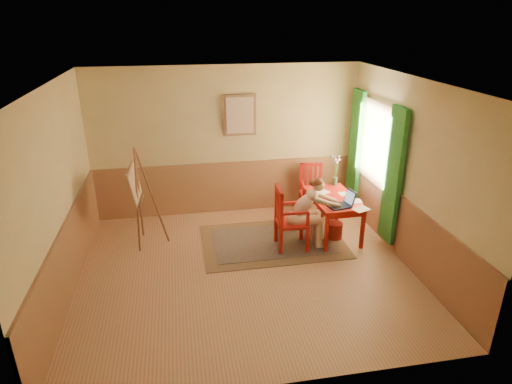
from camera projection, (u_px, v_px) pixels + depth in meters
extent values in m
cube|color=tan|center=(246.00, 271.00, 6.69)|extent=(5.00, 4.50, 0.02)
cube|color=white|center=(244.00, 82.00, 5.62)|extent=(5.00, 4.50, 0.02)
cube|color=tan|center=(227.00, 142.00, 8.21)|extent=(5.00, 0.02, 2.80)
cube|color=tan|center=(283.00, 271.00, 4.09)|extent=(5.00, 0.02, 2.80)
cube|color=tan|center=(56.00, 197.00, 5.74)|extent=(0.02, 4.50, 2.80)
cube|color=tan|center=(411.00, 174.00, 6.56)|extent=(0.02, 4.50, 2.80)
cube|color=tan|center=(228.00, 187.00, 8.52)|extent=(5.00, 0.04, 1.00)
cube|color=tan|center=(70.00, 257.00, 6.08)|extent=(0.04, 4.50, 1.00)
cube|color=tan|center=(402.00, 228.00, 6.90)|extent=(0.04, 4.50, 1.00)
cube|color=white|center=(378.00, 144.00, 7.50)|extent=(0.02, 1.00, 1.30)
cube|color=#91684C|center=(377.00, 144.00, 7.50)|extent=(0.03, 1.12, 1.42)
cube|color=green|center=(393.00, 176.00, 6.89)|extent=(0.08, 0.45, 2.20)
cube|color=green|center=(355.00, 148.00, 8.32)|extent=(0.08, 0.45, 2.20)
cube|color=#91684C|center=(240.00, 115.00, 8.01)|extent=(0.60, 0.04, 0.76)
cube|color=beige|center=(240.00, 115.00, 7.99)|extent=(0.50, 0.02, 0.66)
cube|color=#8C7251|center=(273.00, 241.00, 7.51)|extent=(2.40, 1.60, 0.01)
cube|color=black|center=(273.00, 241.00, 7.51)|extent=(2.00, 1.20, 0.01)
cube|color=red|center=(334.00, 198.00, 7.49)|extent=(0.75, 1.22, 0.04)
cube|color=red|center=(333.00, 202.00, 7.52)|extent=(0.65, 1.12, 0.10)
cube|color=red|center=(326.00, 233.00, 7.07)|extent=(0.06, 0.06, 0.68)
cube|color=red|center=(362.00, 230.00, 7.19)|extent=(0.06, 0.06, 0.68)
cube|color=red|center=(305.00, 206.00, 8.07)|extent=(0.06, 0.06, 0.68)
cube|color=red|center=(337.00, 203.00, 8.19)|extent=(0.06, 0.06, 0.68)
cube|color=red|center=(292.00, 222.00, 7.17)|extent=(0.51, 0.49, 0.05)
cube|color=red|center=(281.00, 243.00, 7.04)|extent=(0.06, 0.06, 0.44)
cube|color=red|center=(307.00, 241.00, 7.10)|extent=(0.06, 0.06, 0.44)
cube|color=red|center=(276.00, 231.00, 7.42)|extent=(0.06, 0.06, 0.44)
cube|color=red|center=(301.00, 229.00, 7.48)|extent=(0.06, 0.06, 0.44)
cube|color=red|center=(281.00, 211.00, 6.82)|extent=(0.06, 0.06, 0.59)
cube|color=red|center=(276.00, 200.00, 7.21)|extent=(0.06, 0.06, 0.59)
cube|color=red|center=(279.00, 190.00, 6.92)|extent=(0.07, 0.47, 0.06)
cube|color=red|center=(280.00, 209.00, 6.92)|extent=(0.03, 0.05, 0.48)
cube|color=red|center=(279.00, 206.00, 7.02)|extent=(0.03, 0.05, 0.48)
cube|color=red|center=(278.00, 204.00, 7.12)|extent=(0.03, 0.05, 0.48)
cube|color=red|center=(295.00, 213.00, 6.88)|extent=(0.44, 0.06, 0.04)
cube|color=red|center=(308.00, 219.00, 6.95)|extent=(0.04, 0.04, 0.24)
cube|color=red|center=(289.00, 203.00, 7.26)|extent=(0.44, 0.06, 0.04)
cube|color=red|center=(302.00, 209.00, 7.33)|extent=(0.04, 0.04, 0.24)
cube|color=red|center=(312.00, 194.00, 8.43)|extent=(0.48, 0.49, 0.04)
cube|color=red|center=(300.00, 200.00, 8.68)|extent=(0.05, 0.05, 0.39)
cube|color=red|center=(303.00, 209.00, 8.32)|extent=(0.05, 0.05, 0.39)
cube|color=red|center=(319.00, 200.00, 8.70)|extent=(0.05, 0.05, 0.39)
cube|color=red|center=(323.00, 208.00, 8.33)|extent=(0.05, 0.05, 0.39)
cube|color=red|center=(301.00, 176.00, 8.49)|extent=(0.05, 0.05, 0.53)
cube|color=red|center=(320.00, 176.00, 8.51)|extent=(0.05, 0.05, 0.53)
cube|color=red|center=(311.00, 165.00, 8.41)|extent=(0.43, 0.10, 0.06)
cube|color=red|center=(306.00, 177.00, 8.50)|extent=(0.05, 0.03, 0.43)
cube|color=red|center=(311.00, 177.00, 8.50)|extent=(0.05, 0.03, 0.43)
cube|color=red|center=(315.00, 177.00, 8.51)|extent=(0.05, 0.03, 0.43)
cube|color=red|center=(302.00, 183.00, 8.33)|extent=(0.09, 0.40, 0.03)
cube|color=red|center=(304.00, 191.00, 8.19)|extent=(0.04, 0.04, 0.21)
cube|color=red|center=(322.00, 182.00, 8.35)|extent=(0.09, 0.40, 0.03)
cube|color=red|center=(324.00, 191.00, 8.21)|extent=(0.04, 0.04, 0.21)
ellipsoid|color=beige|center=(294.00, 218.00, 7.14)|extent=(0.28, 0.35, 0.22)
cylinder|color=beige|center=(307.00, 220.00, 7.09)|extent=(0.43, 0.17, 0.15)
cylinder|color=beige|center=(305.00, 216.00, 7.25)|extent=(0.43, 0.17, 0.15)
cylinder|color=beige|center=(318.00, 233.00, 7.22)|extent=(0.11, 0.11, 0.48)
cylinder|color=beige|center=(316.00, 229.00, 7.37)|extent=(0.11, 0.11, 0.48)
cube|color=beige|center=(321.00, 246.00, 7.32)|extent=(0.20, 0.09, 0.07)
cube|color=beige|center=(318.00, 241.00, 7.47)|extent=(0.20, 0.09, 0.07)
ellipsoid|color=beige|center=(303.00, 206.00, 7.08)|extent=(0.47, 0.29, 0.51)
ellipsoid|color=beige|center=(312.00, 195.00, 7.03)|extent=(0.20, 0.29, 0.17)
sphere|color=beige|center=(319.00, 185.00, 6.98)|extent=(0.20, 0.20, 0.19)
ellipsoid|color=#602D17|center=(318.00, 182.00, 6.96)|extent=(0.19, 0.19, 0.14)
sphere|color=#602D17|center=(313.00, 183.00, 6.95)|extent=(0.10, 0.10, 0.10)
cylinder|color=beige|center=(320.00, 201.00, 6.93)|extent=(0.22, 0.11, 0.14)
cylinder|color=beige|center=(332.00, 204.00, 7.01)|extent=(0.29, 0.13, 0.16)
sphere|color=beige|center=(325.00, 203.00, 6.95)|extent=(0.09, 0.09, 0.08)
sphere|color=beige|center=(339.00, 206.00, 7.07)|extent=(0.07, 0.07, 0.07)
cylinder|color=beige|center=(315.00, 194.00, 7.19)|extent=(0.22, 0.10, 0.14)
cylinder|color=beige|center=(328.00, 198.00, 7.23)|extent=(0.29, 0.14, 0.16)
sphere|color=beige|center=(320.00, 195.00, 7.22)|extent=(0.09, 0.09, 0.08)
sphere|color=beige|center=(335.00, 201.00, 7.24)|extent=(0.07, 0.07, 0.07)
cube|color=#1E2338|center=(339.00, 206.00, 7.11)|extent=(0.39, 0.32, 0.02)
cube|color=#2D3342|center=(339.00, 206.00, 7.11)|extent=(0.34, 0.26, 0.00)
cube|color=#1E2338|center=(350.00, 197.00, 7.14)|extent=(0.13, 0.26, 0.23)
cube|color=#99BFF2|center=(350.00, 198.00, 7.14)|extent=(0.10, 0.21, 0.19)
cube|color=white|center=(361.00, 209.00, 7.01)|extent=(0.31, 0.26, 0.00)
cube|color=white|center=(347.00, 194.00, 7.62)|extent=(0.26, 0.19, 0.00)
cube|color=white|center=(322.00, 192.00, 7.68)|extent=(0.32, 0.29, 0.00)
cube|color=white|center=(354.00, 201.00, 7.31)|extent=(0.28, 0.22, 0.00)
cylinder|color=#3F724C|center=(335.00, 181.00, 7.98)|extent=(0.09, 0.09, 0.15)
cylinder|color=#3F7233|center=(334.00, 168.00, 7.94)|extent=(0.05, 0.12, 0.39)
sphere|color=#728CD8|center=(332.00, 157.00, 7.91)|extent=(0.06, 0.06, 0.06)
cylinder|color=#3F7233|center=(335.00, 169.00, 7.85)|extent=(0.06, 0.08, 0.41)
sphere|color=pink|center=(335.00, 159.00, 7.73)|extent=(0.04, 0.04, 0.04)
cylinder|color=#3F7233|center=(336.00, 170.00, 7.92)|extent=(0.03, 0.04, 0.30)
sphere|color=pink|center=(337.00, 162.00, 7.88)|extent=(0.05, 0.05, 0.05)
cylinder|color=#3F7233|center=(335.00, 170.00, 7.84)|extent=(0.07, 0.11, 0.38)
sphere|color=#728CD8|center=(335.00, 161.00, 7.72)|extent=(0.06, 0.06, 0.05)
cylinder|color=#3F7233|center=(337.00, 169.00, 7.94)|extent=(0.09, 0.08, 0.33)
sphere|color=pink|center=(339.00, 160.00, 7.91)|extent=(0.05, 0.05, 0.05)
cylinder|color=#3F7233|center=(336.00, 169.00, 7.92)|extent=(0.05, 0.05, 0.34)
sphere|color=pink|center=(338.00, 160.00, 7.87)|extent=(0.05, 0.05, 0.04)
cylinder|color=#3F7233|center=(337.00, 168.00, 7.93)|extent=(0.08, 0.09, 0.39)
sphere|color=#728CD8|center=(339.00, 157.00, 7.90)|extent=(0.05, 0.05, 0.05)
cylinder|color=#A22B22|center=(334.00, 231.00, 7.59)|extent=(0.29, 0.29, 0.29)
cylinder|color=brown|center=(137.00, 200.00, 7.04)|extent=(0.10, 0.31, 1.69)
cylinder|color=brown|center=(139.00, 194.00, 7.29)|extent=(0.07, 0.31, 1.69)
cylinder|color=brown|center=(152.00, 196.00, 7.20)|extent=(0.44, 0.05, 1.69)
cylinder|color=brown|center=(137.00, 201.00, 7.19)|extent=(0.05, 0.47, 0.03)
cube|color=brown|center=(141.00, 201.00, 7.20)|extent=(0.08, 0.51, 0.03)
cube|color=#91684C|center=(134.00, 184.00, 7.08)|extent=(0.16, 0.75, 0.56)
cube|color=beige|center=(135.00, 184.00, 7.08)|extent=(0.13, 0.68, 0.49)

